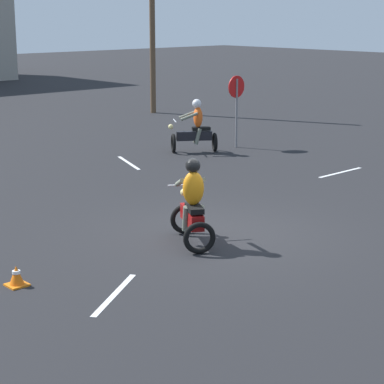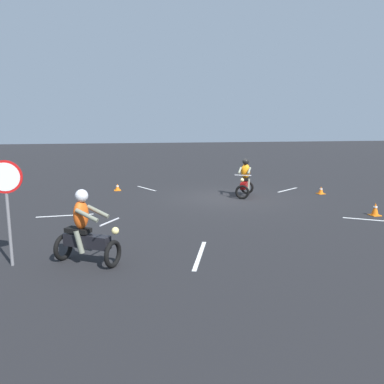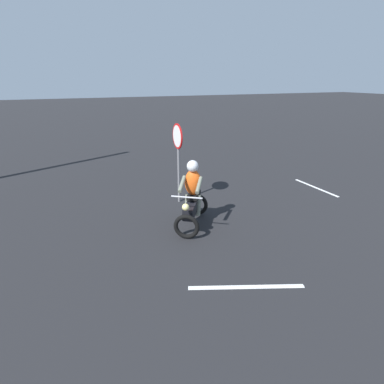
% 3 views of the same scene
% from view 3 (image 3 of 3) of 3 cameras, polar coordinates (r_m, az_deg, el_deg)
% --- Properties ---
extents(motorcycle_rider_background, '(1.49, 1.29, 1.66)m').
position_cam_3_polar(motorcycle_rider_background, '(7.26, 0.05, -1.19)').
color(motorcycle_rider_background, black).
rests_on(motorcycle_rider_background, ground).
extents(stop_sign, '(0.70, 0.08, 2.30)m').
position_cam_3_polar(stop_sign, '(8.47, -2.71, 8.46)').
color(stop_sign, slate).
rests_on(stop_sign, ground).
extents(lane_stripe_e, '(1.88, 0.13, 0.01)m').
position_cam_3_polar(lane_stripe_e, '(10.90, 22.50, 0.79)').
color(lane_stripe_e, silver).
rests_on(lane_stripe_e, ground).
extents(lane_stripe_n, '(0.85, 1.95, 0.01)m').
position_cam_3_polar(lane_stripe_n, '(5.62, 10.31, -17.36)').
color(lane_stripe_n, silver).
rests_on(lane_stripe_n, ground).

